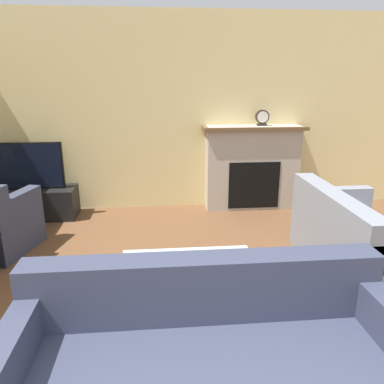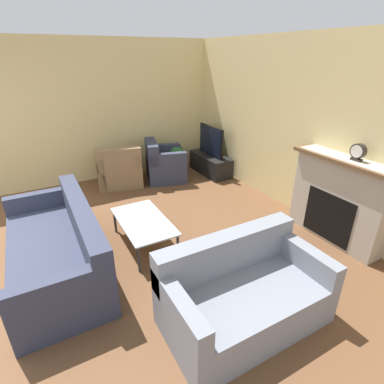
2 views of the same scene
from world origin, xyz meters
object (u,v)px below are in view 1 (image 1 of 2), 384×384
(couch_sectional, at_px, (210,372))
(couch_loveseat, at_px, (358,245))
(coffee_table, at_px, (189,267))
(mantel_clock, at_px, (262,117))
(tv, at_px, (31,166))

(couch_sectional, height_order, couch_loveseat, same)
(couch_sectional, relative_size, coffee_table, 1.93)
(couch_loveseat, height_order, coffee_table, couch_loveseat)
(couch_sectional, height_order, mantel_clock, mantel_clock)
(tv, relative_size, mantel_clock, 3.87)
(tv, relative_size, couch_sectional, 0.40)
(tv, xyz_separation_m, mantel_clock, (3.13, 0.16, 0.58))
(couch_sectional, bearing_deg, tv, 120.03)
(couch_loveseat, height_order, mantel_clock, mantel_clock)
(couch_loveseat, relative_size, mantel_clock, 7.14)
(coffee_table, bearing_deg, mantel_clock, 63.01)
(couch_sectional, relative_size, mantel_clock, 9.78)
(tv, distance_m, couch_loveseat, 4.04)
(tv, distance_m, mantel_clock, 3.18)
(mantel_clock, bearing_deg, couch_loveseat, -77.89)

